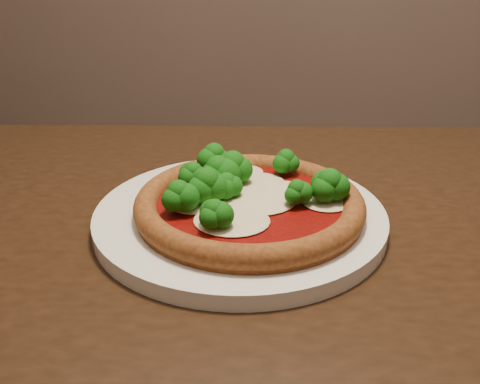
# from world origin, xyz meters

# --- Properties ---
(dining_table) EXTENTS (1.37, 0.87, 0.75)m
(dining_table) POSITION_xyz_m (-0.04, -0.16, 0.65)
(dining_table) COLOR black
(dining_table) RESTS_ON floor
(plate) EXTENTS (0.33, 0.33, 0.02)m
(plate) POSITION_xyz_m (-0.09, -0.17, 0.76)
(plate) COLOR silver
(plate) RESTS_ON dining_table
(pizza) EXTENTS (0.26, 0.26, 0.06)m
(pizza) POSITION_xyz_m (-0.09, -0.17, 0.79)
(pizza) COLOR brown
(pizza) RESTS_ON plate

